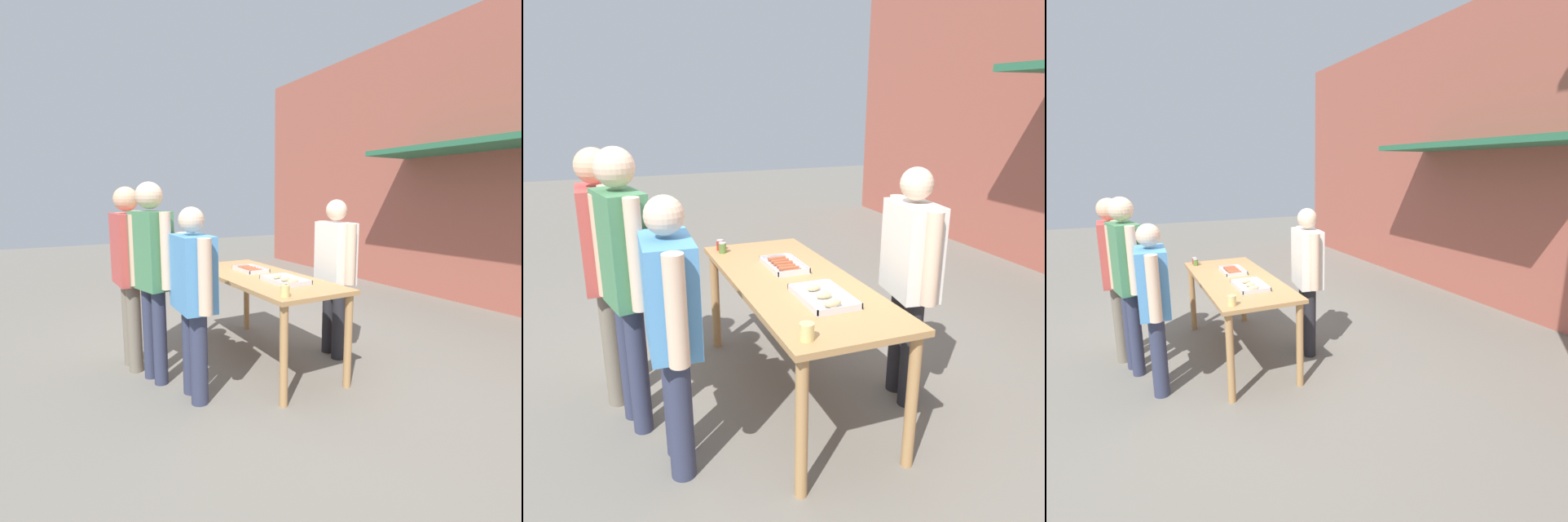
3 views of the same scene
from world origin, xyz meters
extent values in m
plane|color=slate|center=(0.00, 0.00, 0.00)|extent=(24.00, 24.00, 0.00)
cube|color=tan|center=(0.00, 0.00, 0.88)|extent=(2.03, 0.81, 0.04)
cylinder|color=tan|center=(-0.95, -0.34, 0.43)|extent=(0.07, 0.07, 0.86)
cylinder|color=tan|center=(0.95, -0.34, 0.43)|extent=(0.07, 0.07, 0.86)
cylinder|color=tan|center=(-0.95, 0.34, 0.43)|extent=(0.07, 0.07, 0.86)
cylinder|color=tan|center=(0.95, 0.34, 0.43)|extent=(0.07, 0.07, 0.86)
cube|color=silver|center=(-0.27, 0.03, 0.90)|extent=(0.41, 0.25, 0.01)
cube|color=silver|center=(-0.27, -0.09, 0.92)|extent=(0.41, 0.01, 0.03)
cube|color=silver|center=(-0.27, 0.15, 0.92)|extent=(0.41, 0.01, 0.03)
cube|color=silver|center=(-0.47, 0.03, 0.92)|extent=(0.01, 0.25, 0.03)
cube|color=silver|center=(-0.07, 0.03, 0.92)|extent=(0.01, 0.25, 0.03)
cylinder|color=#A34C2D|center=(-0.43, 0.03, 0.92)|extent=(0.03, 0.14, 0.03)
cylinder|color=#A34C2D|center=(-0.37, 0.03, 0.92)|extent=(0.04, 0.14, 0.03)
cylinder|color=#A34C2D|center=(-0.31, 0.04, 0.92)|extent=(0.03, 0.15, 0.03)
cylinder|color=#A34C2D|center=(-0.24, 0.03, 0.92)|extent=(0.04, 0.14, 0.03)
cylinder|color=#A34C2D|center=(-0.18, 0.03, 0.92)|extent=(0.05, 0.15, 0.03)
cylinder|color=#A34C2D|center=(-0.12, 0.03, 0.92)|extent=(0.04, 0.14, 0.03)
cube|color=silver|center=(0.41, 0.03, 0.90)|extent=(0.47, 0.29, 0.01)
cube|color=silver|center=(0.41, -0.11, 0.92)|extent=(0.47, 0.01, 0.03)
cube|color=silver|center=(0.41, 0.17, 0.92)|extent=(0.47, 0.01, 0.03)
cube|color=silver|center=(0.18, 0.03, 0.92)|extent=(0.01, 0.29, 0.03)
cube|color=silver|center=(0.64, 0.03, 0.92)|extent=(0.01, 0.29, 0.03)
ellipsoid|color=#D6B77F|center=(0.26, 0.03, 0.92)|extent=(0.06, 0.10, 0.04)
ellipsoid|color=#D6B77F|center=(0.41, 0.03, 0.93)|extent=(0.06, 0.11, 0.05)
ellipsoid|color=#D6B77F|center=(0.55, 0.02, 0.93)|extent=(0.07, 0.11, 0.05)
cylinder|color=#B22319|center=(-0.88, -0.30, 0.94)|extent=(0.06, 0.06, 0.08)
cylinder|color=#B2B2B7|center=(-0.88, -0.30, 0.98)|extent=(0.06, 0.06, 0.01)
cylinder|color=#567A38|center=(-0.80, -0.30, 0.94)|extent=(0.06, 0.06, 0.08)
cylinder|color=#B2B2B7|center=(-0.80, -0.30, 0.98)|extent=(0.06, 0.06, 0.01)
cylinder|color=#DBC67A|center=(0.88, -0.29, 0.94)|extent=(0.08, 0.08, 0.09)
cylinder|color=#232328|center=(0.20, 0.74, 0.40)|extent=(0.14, 0.14, 0.80)
cylinder|color=#232328|center=(0.40, 0.71, 0.40)|extent=(0.14, 0.14, 0.80)
cube|color=silver|center=(0.30, 0.73, 1.12)|extent=(0.48, 0.31, 0.63)
sphere|color=beige|center=(0.30, 0.73, 1.56)|extent=(0.22, 0.22, 0.22)
cylinder|color=beige|center=(0.03, 0.77, 1.13)|extent=(0.10, 0.10, 0.60)
cylinder|color=beige|center=(0.57, 0.68, 1.13)|extent=(0.10, 0.10, 0.60)
cylinder|color=#756B5B|center=(-0.35, -1.21, 0.43)|extent=(0.13, 0.13, 0.86)
cylinder|color=#756B5B|center=(-0.55, -1.21, 0.43)|extent=(0.13, 0.13, 0.86)
cube|color=#C64C47|center=(-0.45, -1.21, 1.20)|extent=(0.45, 0.25, 0.68)
sphere|color=#DBAD89|center=(-0.45, -1.21, 1.67)|extent=(0.23, 0.23, 0.23)
cylinder|color=#DBAD89|center=(-0.18, -1.21, 1.21)|extent=(0.10, 0.10, 0.65)
cylinder|color=#DBAD89|center=(-0.73, -1.22, 1.21)|extent=(0.10, 0.10, 0.65)
cylinder|color=#333851|center=(0.56, -0.91, 0.39)|extent=(0.14, 0.14, 0.78)
cylinder|color=#333851|center=(0.34, -0.90, 0.39)|extent=(0.14, 0.14, 0.78)
cube|color=#5193D1|center=(0.45, -0.90, 1.08)|extent=(0.49, 0.28, 0.61)
sphere|color=beige|center=(0.45, -0.90, 1.51)|extent=(0.21, 0.21, 0.21)
cylinder|color=beige|center=(0.74, -0.92, 1.10)|extent=(0.11, 0.11, 0.58)
cylinder|color=beige|center=(0.16, -0.89, 1.10)|extent=(0.11, 0.11, 0.58)
cylinder|color=#333851|center=(0.04, -1.08, 0.44)|extent=(0.12, 0.12, 0.87)
cylinder|color=#333851|center=(-0.14, -1.12, 0.44)|extent=(0.12, 0.12, 0.87)
cube|color=#478456|center=(-0.05, -1.10, 1.22)|extent=(0.46, 0.32, 0.69)
sphere|color=beige|center=(-0.05, -1.10, 1.70)|extent=(0.24, 0.24, 0.24)
cylinder|color=beige|center=(0.20, -1.04, 1.24)|extent=(0.09, 0.09, 0.66)
cylinder|color=beige|center=(-0.30, -1.16, 1.24)|extent=(0.09, 0.09, 0.66)
camera|label=1|loc=(3.53, -2.06, 1.69)|focal=28.00mm
camera|label=2|loc=(3.04, -1.24, 2.07)|focal=35.00mm
camera|label=3|loc=(4.26, -1.15, 2.10)|focal=28.00mm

